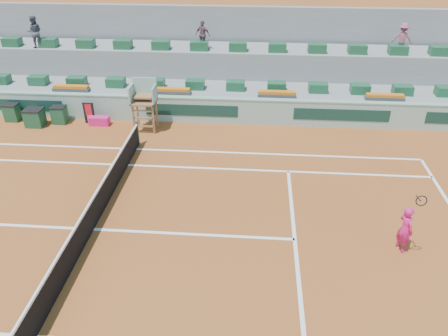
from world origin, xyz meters
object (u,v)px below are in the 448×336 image
(player_bag, at_px, (99,121))
(drink_cooler_a, at_px, (59,115))
(tennis_player, at_px, (405,229))
(umpire_chair, at_px, (144,98))

(player_bag, distance_m, drink_cooler_a, 1.96)
(player_bag, bearing_deg, tennis_player, -33.80)
(player_bag, distance_m, tennis_player, 14.33)
(player_bag, xyz_separation_m, tennis_player, (11.90, -7.97, 0.56))
(umpire_chair, relative_size, drink_cooler_a, 2.86)
(drink_cooler_a, relative_size, tennis_player, 0.37)
(player_bag, xyz_separation_m, umpire_chair, (2.35, -0.28, 1.33))
(player_bag, height_order, drink_cooler_a, drink_cooler_a)
(umpire_chair, xyz_separation_m, tennis_player, (9.54, -7.68, -0.77))
(umpire_chair, bearing_deg, drink_cooler_a, 175.13)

